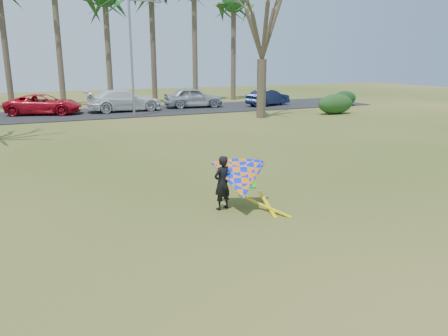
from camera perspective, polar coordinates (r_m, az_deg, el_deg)
name	(u,v)px	position (r m, az deg, el deg)	size (l,w,h in m)	color
ground	(257,230)	(10.80, 4.39, -8.07)	(100.00, 100.00, 0.00)	#284D11
parking_strip	(99,113)	(34.34, -16.02, 6.89)	(46.00, 7.00, 0.06)	black
palm_9	(234,2)	(44.28, 1.27, 20.81)	(4.84, 4.84, 10.84)	brown
bare_tree_right	(263,19)	(30.68, 5.10, 18.81)	(6.27, 6.27, 9.21)	#463A2A
streetlight	(133,52)	(31.54, -11.74, 14.63)	(2.28, 0.18, 8.00)	gray
hedge_near	(335,104)	(33.80, 14.36, 8.10)	(2.95, 1.34, 1.47)	#183D16
hedge_far	(344,99)	(39.58, 15.46, 8.74)	(2.33, 1.10, 1.29)	#123316
car_2	(44,104)	(34.65, -22.49, 7.70)	(2.42, 5.25, 1.46)	red
car_3	(124,100)	(34.88, -12.91, 8.60)	(2.30, 5.67, 1.64)	white
car_4	(193,97)	(36.73, -4.02, 9.18)	(1.94, 4.81, 1.64)	#A2A6AF
car_5	(268,97)	(38.33, 5.78, 9.15)	(1.45, 4.15, 1.37)	#172045
kite_flyer	(239,180)	(11.91, 2.03, -1.61)	(2.13, 2.39, 2.02)	black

